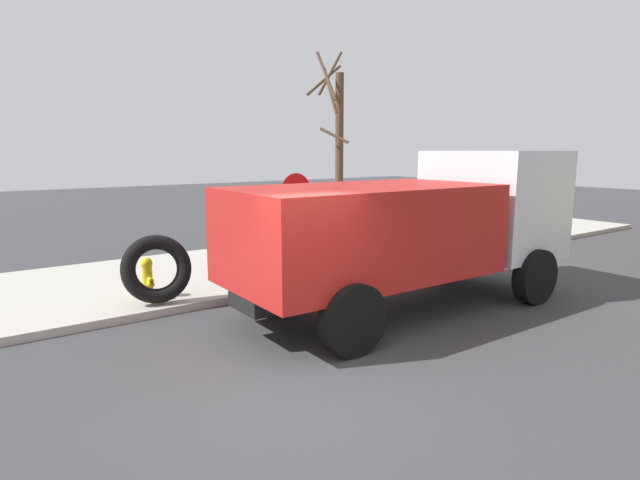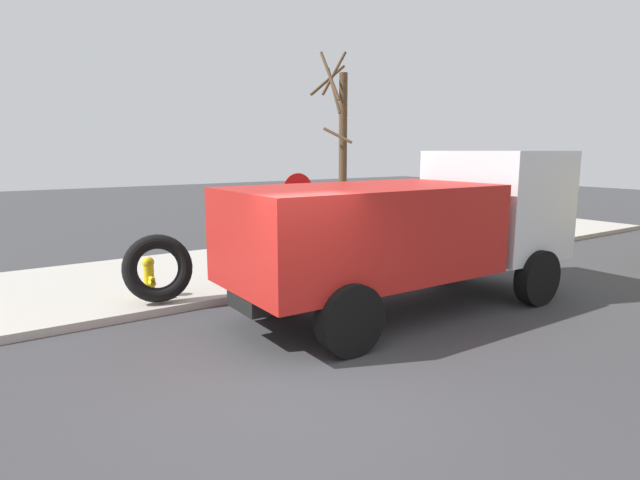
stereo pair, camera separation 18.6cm
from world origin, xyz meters
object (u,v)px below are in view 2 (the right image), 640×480
(fire_hydrant, at_px, (149,275))
(dump_truck_red, at_px, (416,225))
(loose_tire, at_px, (158,268))
(stop_sign, at_px, (298,206))
(bare_tree, at_px, (341,155))

(fire_hydrant, relative_size, dump_truck_red, 0.11)
(fire_hydrant, height_order, dump_truck_red, dump_truck_red)
(loose_tire, height_order, stop_sign, stop_sign)
(stop_sign, height_order, dump_truck_red, dump_truck_red)
(loose_tire, relative_size, bare_tree, 0.23)
(loose_tire, xyz_separation_m, stop_sign, (3.15, 0.02, 0.99))
(fire_hydrant, bearing_deg, loose_tire, -86.34)
(loose_tire, relative_size, stop_sign, 0.55)
(dump_truck_red, distance_m, bare_tree, 4.79)
(dump_truck_red, relative_size, bare_tree, 1.28)
(stop_sign, relative_size, bare_tree, 0.43)
(stop_sign, xyz_separation_m, dump_truck_red, (0.97, -2.66, -0.19))
(fire_hydrant, height_order, loose_tire, loose_tire)
(loose_tire, bearing_deg, fire_hydrant, 93.66)
(fire_hydrant, xyz_separation_m, stop_sign, (3.18, -0.47, 1.22))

